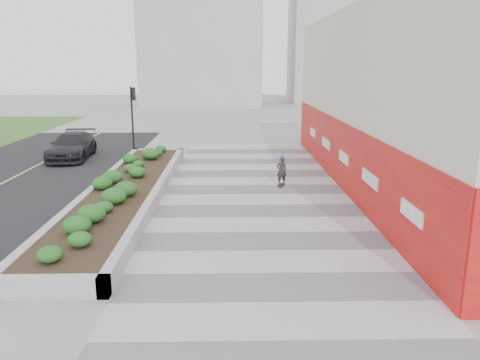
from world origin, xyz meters
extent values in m
plane|color=gray|center=(0.00, 0.00, 0.00)|extent=(160.00, 160.00, 0.00)
cube|color=#A8A8AD|center=(0.00, 3.00, 0.01)|extent=(8.00, 36.00, 0.01)
cube|color=beige|center=(7.00, 9.00, 4.00)|extent=(6.00, 24.00, 8.00)
cube|color=red|center=(4.02, 9.00, 1.50)|extent=(0.12, 24.00, 3.00)
cube|color=#9E9EA0|center=(-5.50, -1.85, 0.28)|extent=(3.00, 0.30, 0.55)
cube|color=#9E9EA0|center=(-5.50, 15.85, 0.28)|extent=(3.00, 0.30, 0.55)
cube|color=#9E9EA0|center=(-6.85, 7.00, 0.28)|extent=(0.30, 18.00, 0.55)
cube|color=#9E9EA0|center=(-4.15, 7.00, 0.28)|extent=(0.30, 18.00, 0.55)
cube|color=#2D2116|center=(-5.50, 7.00, 0.25)|extent=(2.40, 17.40, 0.50)
cylinder|color=black|center=(-7.30, 17.50, 2.10)|extent=(0.12, 0.12, 4.20)
cube|color=black|center=(-7.12, 17.50, 3.75)|extent=(0.18, 0.28, 0.80)
cube|color=#ADAAA3|center=(-5.00, 55.00, 10.00)|extent=(16.00, 12.00, 20.00)
cube|color=#ADAAA3|center=(15.00, 60.00, 12.00)|extent=(14.00, 10.00, 24.00)
cylinder|color=#595654|center=(0.50, 3.00, 0.00)|extent=(0.44, 0.44, 0.01)
cube|color=black|center=(1.28, 8.80, 0.07)|extent=(0.41, 0.75, 0.02)
imported|color=#26272B|center=(1.28, 8.80, 0.73)|extent=(0.52, 0.39, 1.31)
sphere|color=blue|center=(1.28, 8.80, 1.34)|extent=(0.23, 0.23, 0.23)
imported|color=black|center=(-10.64, 15.74, 0.77)|extent=(2.56, 5.46, 1.54)
camera|label=1|loc=(-1.05, -12.26, 5.46)|focal=35.00mm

